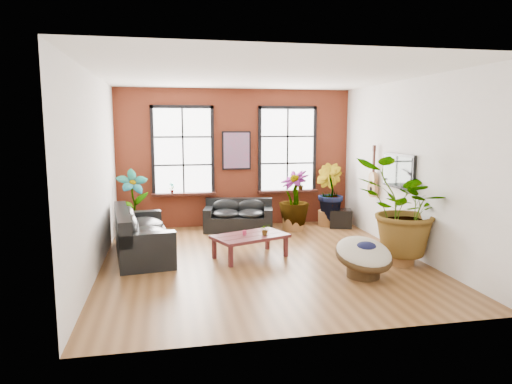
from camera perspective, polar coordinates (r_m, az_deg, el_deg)
room at (r=8.72m, az=0.58°, el=2.80°), size 6.04×6.54×3.54m
sofa_back at (r=11.34m, az=-2.19°, el=-3.06°), size 1.80×1.14×0.77m
sofa_left at (r=9.40m, az=-14.37°, el=-5.23°), size 1.30×2.48×0.94m
coffee_table at (r=9.00m, az=-0.73°, el=-5.71°), size 1.62×1.28×0.55m
papasan_chair at (r=8.09m, az=13.33°, el=-7.74°), size 1.12×1.13×0.74m
poster at (r=11.69m, az=-2.46°, el=5.21°), size 0.74×0.06×0.98m
tv_wall_unit at (r=10.16m, az=16.47°, el=2.09°), size 0.13×1.86×1.20m
media_box at (r=11.87m, az=10.49°, el=-3.26°), size 0.66×0.59×0.46m
pot_back_left at (r=11.25m, az=-15.11°, el=-4.23°), size 0.54×0.54×0.39m
pot_back_right at (r=12.03m, az=9.07°, el=-3.22°), size 0.71×0.71×0.40m
pot_right_wall at (r=9.08m, az=17.63°, el=-7.40°), size 0.66×0.66×0.37m
pot_mid at (r=11.43m, az=4.64°, el=-3.80°), size 0.66×0.66×0.38m
floor_plant_back_left at (r=11.14m, az=-15.10°, el=-0.87°), size 0.86×0.69×1.42m
floor_plant_back_right at (r=11.92m, az=9.09°, el=0.01°), size 0.86×0.96×1.46m
floor_plant_right_wall at (r=8.86m, az=17.83°, el=-1.93°), size 1.78×1.58×1.82m
floor_plant_mid at (r=11.33m, az=4.78°, el=-0.71°), size 1.02×1.02×1.34m
table_plant at (r=8.95m, az=1.15°, el=-4.71°), size 0.21×0.19×0.22m
sill_plant_left at (r=11.59m, az=-10.48°, el=0.50°), size 0.17×0.17×0.27m
sill_plant_right at (r=12.10m, az=5.59°, el=0.93°), size 0.19×0.19×0.27m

